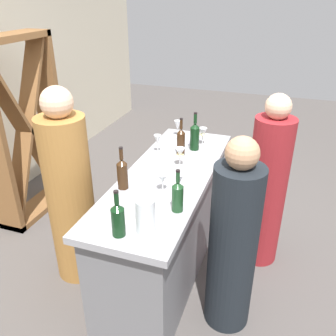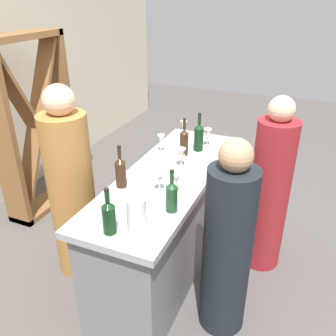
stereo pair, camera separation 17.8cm
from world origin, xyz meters
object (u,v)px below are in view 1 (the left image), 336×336
(person_left_guest, at_px, (233,245))
(wine_bottle_leftmost_dark_green, at_px, (118,219))
(wine_glass_far_left, at_px, (180,153))
(water_pitcher, at_px, (145,215))
(wine_rack, at_px, (25,131))
(wine_bottle_rightmost_dark_green, at_px, (195,136))
(person_center_guest, at_px, (267,189))
(wine_bottle_second_right_amber_brown, at_px, (181,141))
(wine_bottle_second_left_olive_green, at_px, (178,196))
(wine_glass_far_center, at_px, (178,126))
(wine_bottle_center_amber_brown, at_px, (122,173))
(wine_glass_near_center, at_px, (203,134))
(wine_glass_far_right, at_px, (158,140))
(wine_glass_near_left, at_px, (179,180))
(wine_glass_near_right, at_px, (162,179))
(person_right_guest, at_px, (70,196))

(person_left_guest, bearing_deg, wine_bottle_leftmost_dark_green, 55.57)
(wine_glass_far_left, bearing_deg, wine_bottle_leftmost_dark_green, 175.93)
(water_pitcher, bearing_deg, wine_rack, 57.51)
(wine_bottle_rightmost_dark_green, height_order, person_center_guest, person_center_guest)
(wine_bottle_second_right_amber_brown, height_order, water_pitcher, wine_bottle_second_right_amber_brown)
(wine_rack, relative_size, wine_glass_far_left, 11.50)
(wine_bottle_second_left_olive_green, distance_m, person_center_guest, 1.04)
(wine_glass_far_center, bearing_deg, wine_bottle_center_amber_brown, 176.67)
(wine_glass_near_center, height_order, person_left_guest, person_left_guest)
(wine_bottle_second_left_olive_green, xyz_separation_m, wine_glass_far_right, (0.80, 0.43, 0.00))
(wine_bottle_second_right_amber_brown, distance_m, wine_glass_near_left, 0.65)
(wine_bottle_leftmost_dark_green, relative_size, wine_glass_far_center, 1.88)
(wine_bottle_second_right_amber_brown, xyz_separation_m, wine_glass_near_center, (0.26, -0.13, -0.01))
(wine_bottle_leftmost_dark_green, bearing_deg, wine_glass_near_right, -7.54)
(wine_bottle_second_left_olive_green, bearing_deg, wine_bottle_rightmost_dark_green, 8.96)
(wine_bottle_rightmost_dark_green, height_order, person_right_guest, person_right_guest)
(wine_bottle_second_right_amber_brown, xyz_separation_m, person_center_guest, (0.02, -0.74, -0.33))
(wine_rack, height_order, wine_bottle_second_right_amber_brown, wine_rack)
(wine_bottle_second_left_olive_green, distance_m, wine_glass_near_right, 0.26)
(wine_rack, height_order, wine_glass_far_right, wine_rack)
(wine_bottle_rightmost_dark_green, height_order, wine_glass_far_right, wine_bottle_rightmost_dark_green)
(wine_glass_near_center, bearing_deg, wine_glass_near_left, -176.43)
(wine_glass_far_center, height_order, person_right_guest, person_right_guest)
(wine_glass_near_center, xyz_separation_m, person_right_guest, (-0.93, 0.81, -0.28))
(wine_bottle_center_amber_brown, relative_size, water_pitcher, 1.49)
(wine_bottle_leftmost_dark_green, height_order, wine_glass_far_right, wine_bottle_leftmost_dark_green)
(wine_bottle_second_left_olive_green, distance_m, wine_bottle_rightmost_dark_green, 0.99)
(water_pitcher, bearing_deg, person_center_guest, -29.11)
(wine_bottle_leftmost_dark_green, distance_m, wine_bottle_second_left_olive_green, 0.43)
(wine_glass_near_left, height_order, person_right_guest, person_right_guest)
(person_center_guest, bearing_deg, wine_glass_near_right, 59.23)
(wine_rack, distance_m, wine_glass_near_right, 1.83)
(person_left_guest, bearing_deg, wine_glass_near_left, 2.87)
(wine_glass_far_center, bearing_deg, wine_bottle_rightmost_dark_green, -136.56)
(wine_bottle_center_amber_brown, xyz_separation_m, wine_glass_near_left, (0.06, -0.40, -0.02))
(wine_glass_near_right, bearing_deg, water_pitcher, -172.42)
(wine_bottle_leftmost_dark_green, bearing_deg, wine_bottle_center_amber_brown, 22.83)
(wine_bottle_second_right_amber_brown, bearing_deg, water_pitcher, -173.48)
(wine_bottle_leftmost_dark_green, bearing_deg, wine_bottle_second_right_amber_brown, -0.36)
(wine_glass_far_left, xyz_separation_m, person_center_guest, (0.24, -0.68, -0.32))
(wine_rack, bearing_deg, wine_glass_near_left, -109.61)
(person_right_guest, bearing_deg, wine_bottle_center_amber_brown, -6.47)
(water_pitcher, bearing_deg, wine_glass_near_left, -6.77)
(wine_bottle_second_right_amber_brown, bearing_deg, wine_rack, 89.09)
(wine_bottle_second_left_olive_green, xyz_separation_m, person_left_guest, (0.08, -0.36, -0.35))
(wine_glass_far_left, relative_size, water_pitcher, 0.75)
(wine_bottle_second_left_olive_green, xyz_separation_m, wine_glass_near_left, (0.21, 0.05, -0.01))
(wine_rack, height_order, wine_bottle_leftmost_dark_green, wine_rack)
(wine_bottle_center_amber_brown, relative_size, wine_glass_far_left, 1.99)
(wine_bottle_second_left_olive_green, distance_m, wine_glass_far_left, 0.63)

